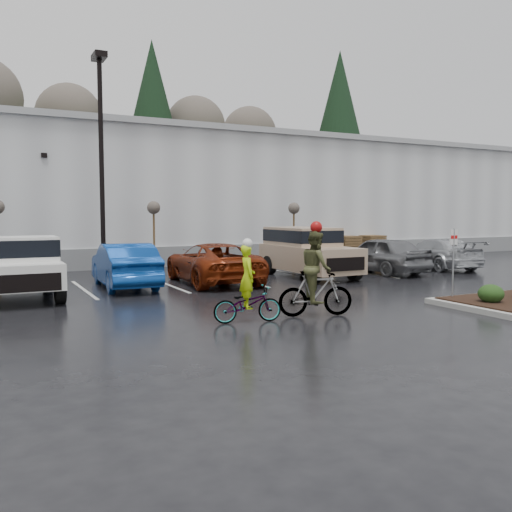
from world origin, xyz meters
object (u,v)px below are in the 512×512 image
fire_lane_sign (453,255)px  pickup_white (22,266)px  car_far_silver (436,253)px  cyclist_olive (316,282)px  sapling_east (294,212)px  pallet_stack_c (372,246)px  sapling_mid (154,211)px  suv_tan (309,252)px  pallet_stack_b (347,247)px  lamppost (101,140)px  car_blue (125,265)px  car_grey (380,255)px  car_red (213,263)px  cyclist_hivis (247,296)px  pallet_stack_a (323,248)px

fire_lane_sign → pickup_white: bearing=148.5°
car_far_silver → cyclist_olive: (-11.73, -7.43, 0.16)m
sapling_east → pallet_stack_c: bearing=9.5°
sapling_mid → cyclist_olive: bearing=-87.7°
sapling_mid → suv_tan: sapling_mid is taller
pallet_stack_b → car_far_silver: (0.54, -6.29, 0.05)m
fire_lane_sign → pallet_stack_c: bearing=59.3°
lamppost → car_blue: 6.38m
pickup_white → car_far_silver: size_ratio=1.04×
pallet_stack_b → car_far_silver: bearing=-85.1°
fire_lane_sign → car_far_silver: fire_lane_sign is taller
sapling_mid → car_grey: bearing=-32.9°
car_blue → suv_tan: 7.58m
car_far_silver → car_red: bearing=7.8°
pickup_white → car_blue: bearing=12.8°
cyclist_olive → cyclist_hivis: bearing=104.0°
pallet_stack_b → suv_tan: 9.31m
car_red → suv_tan: size_ratio=1.08×
car_blue → car_grey: 11.21m
suv_tan → car_far_silver: suv_tan is taller
sapling_east → pallet_stack_c: 6.42m
sapling_mid → pallet_stack_a: 10.26m
pallet_stack_c → car_grey: (-4.88, -6.57, 0.13)m
pallet_stack_b → car_red: size_ratio=0.25×
sapling_mid → car_red: bearing=-82.5°
car_red → suv_tan: bearing=-178.1°
pallet_stack_b → cyclist_hivis: bearing=-133.8°
sapling_east → suv_tan: bearing=-114.8°
sapling_east → suv_tan: (-2.52, -5.44, -1.70)m
car_blue → car_far_silver: bearing=-178.5°
car_red → cyclist_olive: 7.41m
sapling_east → car_red: bearing=-141.9°
fire_lane_sign → car_grey: 7.98m
pallet_stack_a → sapling_mid: bearing=-174.3°
pallet_stack_b → car_blue: bearing=-156.9°
pallet_stack_a → fire_lane_sign: size_ratio=0.61×
pallet_stack_b → lamppost: bearing=-172.0°
suv_tan → car_grey: (3.64, -0.13, -0.22)m
pallet_stack_a → car_blue: (-12.58, -6.09, 0.12)m
pallet_stack_c → pickup_white: pickup_white is taller
pallet_stack_c → car_blue: 17.20m
pallet_stack_a → car_far_silver: 6.68m
car_red → car_grey: size_ratio=1.15×
sapling_east → cyclist_olive: sapling_east is taller
pallet_stack_b → car_grey: 7.26m
pallet_stack_a → cyclist_olive: cyclist_olive is taller
lamppost → car_grey: bearing=-22.3°
pickup_white → lamppost: bearing=54.2°
car_grey → sapling_east: bearing=-82.7°
lamppost → sapling_mid: lamppost is taller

